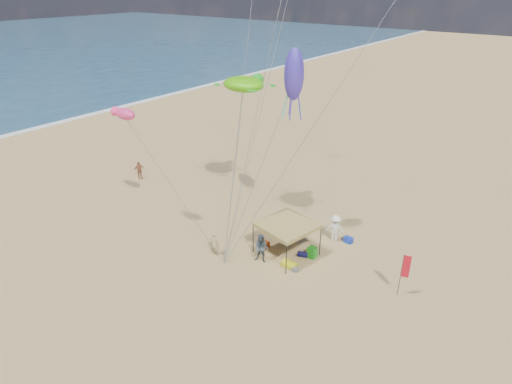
# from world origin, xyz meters

# --- Properties ---
(ground) EXTENTS (280.00, 280.00, 0.00)m
(ground) POSITION_xyz_m (0.00, 0.00, 0.00)
(ground) COLOR tan
(ground) RESTS_ON ground
(canopy_tent) EXTENTS (5.75, 5.75, 3.62)m
(canopy_tent) POSITION_xyz_m (1.84, 3.68, 3.01)
(canopy_tent) COLOR black
(canopy_tent) RESTS_ON ground
(feather_flag) EXTENTS (0.40, 0.14, 2.67)m
(feather_flag) POSITION_xyz_m (8.96, 4.11, 1.80)
(feather_flag) COLOR black
(feather_flag) RESTS_ON ground
(cooler_red) EXTENTS (0.54, 0.38, 0.38)m
(cooler_red) POSITION_xyz_m (0.31, 3.51, 0.19)
(cooler_red) COLOR #A8320D
(cooler_red) RESTS_ON ground
(cooler_blue) EXTENTS (0.54, 0.38, 0.38)m
(cooler_blue) POSITION_xyz_m (4.30, 7.21, 0.19)
(cooler_blue) COLOR #1530AB
(cooler_blue) RESTS_ON ground
(bag_navy) EXTENTS (0.69, 0.54, 0.36)m
(bag_navy) POSITION_xyz_m (2.84, 4.03, 0.18)
(bag_navy) COLOR black
(bag_navy) RESTS_ON ground
(bag_orange) EXTENTS (0.54, 0.69, 0.36)m
(bag_orange) POSITION_xyz_m (-0.32, 6.59, 0.18)
(bag_orange) COLOR #F0A00D
(bag_orange) RESTS_ON ground
(chair_green) EXTENTS (0.50, 0.50, 0.70)m
(chair_green) POSITION_xyz_m (3.30, 4.35, 0.35)
(chair_green) COLOR #197E16
(chair_green) RESTS_ON ground
(chair_yellow) EXTENTS (0.50, 0.50, 0.70)m
(chair_yellow) POSITION_xyz_m (-0.65, 5.14, 0.35)
(chair_yellow) COLOR #C7C816
(chair_yellow) RESTS_ON ground
(crate_grey) EXTENTS (0.34, 0.30, 0.28)m
(crate_grey) POSITION_xyz_m (3.26, 2.51, 0.14)
(crate_grey) COLOR slate
(crate_grey) RESTS_ON ground
(beach_cart) EXTENTS (0.90, 0.50, 0.24)m
(beach_cart) POSITION_xyz_m (2.76, 2.64, 0.20)
(beach_cart) COLOR yellow
(beach_cart) RESTS_ON ground
(person_near_a) EXTENTS (0.65, 0.49, 1.62)m
(person_near_a) POSITION_xyz_m (-1.61, 0.94, 0.81)
(person_near_a) COLOR tan
(person_near_a) RESTS_ON ground
(person_near_b) EXTENTS (1.07, 0.94, 1.86)m
(person_near_b) POSITION_xyz_m (1.12, 2.07, 0.93)
(person_near_b) COLOR #3C4852
(person_near_b) RESTS_ON ground
(person_near_c) EXTENTS (1.38, 1.13, 1.86)m
(person_near_c) POSITION_xyz_m (3.46, 6.87, 0.93)
(person_near_c) COLOR white
(person_near_c) RESTS_ON ground
(person_far_a) EXTENTS (0.68, 1.01, 1.59)m
(person_far_a) POSITION_xyz_m (-14.43, 5.42, 0.80)
(person_far_a) COLOR #AE6143
(person_far_a) RESTS_ON ground
(turtle_kite) EXTENTS (3.55, 3.23, 0.96)m
(turtle_kite) POSITION_xyz_m (-3.82, 6.63, 9.25)
(turtle_kite) COLOR #51C509
(turtle_kite) RESTS_ON ground
(fish_kite) EXTENTS (1.69, 1.00, 0.71)m
(fish_kite) POSITION_xyz_m (-8.02, 0.30, 7.96)
(fish_kite) COLOR #FF357C
(fish_kite) RESTS_ON ground
(squid_kite) EXTENTS (1.40, 1.40, 2.92)m
(squid_kite) POSITION_xyz_m (0.82, 5.40, 10.59)
(squid_kite) COLOR #3D2CB0
(squid_kite) RESTS_ON ground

